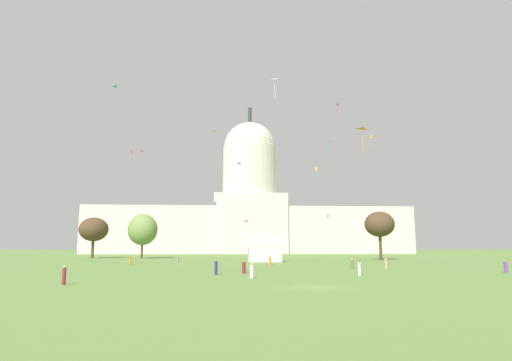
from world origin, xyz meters
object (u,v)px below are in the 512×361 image
Objects in this scene: person_tan_edge_east at (386,263)px; kite_cyan_low at (377,223)px; person_orange_edge_west at (270,261)px; kite_red_mid at (131,153)px; kite_magenta_high at (336,106)px; kite_green_high at (117,90)px; kite_gold_mid at (316,169)px; person_white_back_center at (252,271)px; kite_white_mid at (274,82)px; person_navy_near_tree_west at (216,268)px; kite_pink_low at (246,221)px; person_orange_front_left at (130,261)px; kite_blue_low at (215,203)px; kite_gold_high at (371,137)px; person_grey_near_tent at (178,260)px; kite_violet_mid at (238,165)px; kite_lime_high at (213,131)px; tree_east_mid at (379,224)px; event_tent at (265,247)px; person_maroon_mid_right at (244,267)px; kite_turquoise_mid at (330,144)px; person_white_front_center at (359,269)px; tree_west_mid at (143,230)px; capitol_building at (250,213)px; person_olive_deep_crowd at (352,264)px; tree_west_near at (94,229)px; kite_black_high at (142,153)px; person_maroon_back_left at (64,276)px; kite_orange_mid at (363,131)px; person_purple_lawn_far_right at (506,267)px.

person_tan_edge_east is 0.61× the size of kite_cyan_low.
kite_red_mid reaches higher than person_orange_edge_west.
kite_green_high is at bearing -92.06° from kite_magenta_high.
kite_red_mid is 74.53m from kite_gold_mid.
kite_white_mid reaches higher than person_white_back_center.
person_navy_near_tree_west is 119.03m from kite_pink_low.
kite_green_high is (-7.58, 13.14, 37.49)m from person_orange_front_left.
kite_blue_low is at bearing -52.00° from person_navy_near_tree_west.
person_grey_near_tent is at bearing 177.89° from kite_gold_high.
kite_lime_high is at bearing 157.94° from kite_violet_mid.
tree_east_mid is 4.74× the size of kite_violet_mid.
person_white_back_center is (-5.48, -46.73, -2.51)m from event_tent.
person_navy_near_tree_west is 98.72m from kite_gold_high.
person_maroon_mid_right is at bearing 81.47° from person_orange_edge_west.
kite_turquoise_mid is 0.89× the size of kite_white_mid.
kite_red_mid is (-30.70, 88.34, 33.15)m from person_navy_near_tree_west.
person_grey_near_tent is 40.96m from kite_green_high.
event_tent is 4.32× the size of person_white_front_center.
person_navy_near_tree_west is at bearing -126.88° from tree_east_mid.
person_tan_edge_east is 0.49× the size of kite_gold_mid.
kite_blue_low is (20.10, -2.74, 7.21)m from tree_west_mid.
person_orange_edge_west is at bearing -20.64° from kite_lime_high.
kite_lime_high reaches higher than kite_cyan_low.
kite_turquoise_mid is at bearing 132.88° from kite_gold_mid.
person_grey_near_tent is 0.59× the size of kite_violet_mid.
person_olive_deep_crowd is (8.20, -137.17, -18.08)m from capitol_building.
tree_west_near is 2.47× the size of kite_red_mid.
person_grey_near_tent is at bearing -162.15° from tree_east_mid.
person_grey_near_tent is at bearing -33.93° from person_orange_edge_west.
kite_black_high is (-37.18, 73.44, 34.77)m from person_orange_edge_west.
tree_west_mid is 3.87× the size of kite_magenta_high.
person_white_back_center is at bearing -85.51° from kite_white_mid.
kite_black_high is (-48.40, 83.65, 34.86)m from person_olive_deep_crowd.
kite_cyan_low reaches higher than person_maroon_mid_right.
kite_magenta_high reaches higher than kite_cyan_low.
kite_cyan_low is at bearing 38.86° from event_tent.
person_maroon_back_left is 0.52× the size of kite_magenta_high.
kite_cyan_low is at bearing 56.83° from kite_orange_mid.
tree_west_near is 55.70m from kite_violet_mid.
person_grey_near_tent is 0.31× the size of kite_red_mid.
person_orange_front_left is 67.23m from kite_turquoise_mid.
kite_black_high is at bearing -70.30° from person_white_front_center.
kite_red_mid reaches higher than person_maroon_back_left.
tree_east_mid is 7.54× the size of person_white_back_center.
kite_red_mid is at bearing -92.11° from person_tan_edge_east.
person_purple_lawn_far_right is at bearing 150.12° from person_orange_edge_west.
kite_black_high is at bearing -38.65° from kite_green_high.
tree_west_near is 94.03m from person_white_front_center.
person_orange_front_left is at bearing -171.43° from kite_white_mid.
person_tan_edge_east is at bearing -96.98° from person_white_back_center.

